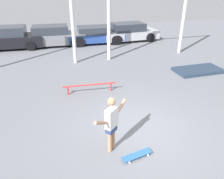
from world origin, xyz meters
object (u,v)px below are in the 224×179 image
(manual_pad, at_px, (198,70))
(parked_car_blue, at_px, (95,35))
(grind_rail, at_px, (90,86))
(skateboard, at_px, (137,155))
(parked_car_silver, at_px, (129,32))
(parked_car_grey, at_px, (53,36))
(parked_car_black, at_px, (11,38))
(skateboarder, at_px, (111,122))

(manual_pad, xyz_separation_m, parked_car_blue, (-3.70, 7.19, 0.52))
(manual_pad, distance_m, grind_rail, 5.80)
(skateboard, bearing_deg, parked_car_silver, 59.89)
(grind_rail, xyz_separation_m, parked_car_blue, (2.05, 7.91, 0.30))
(manual_pad, height_order, parked_car_silver, parked_car_silver)
(grind_rail, xyz_separation_m, parked_car_grey, (-0.98, 8.10, 0.37))
(manual_pad, bearing_deg, parked_car_black, 142.00)
(skateboarder, xyz_separation_m, grind_rail, (0.13, 3.53, -0.60))
(skateboard, height_order, parked_car_blue, parked_car_blue)
(parked_car_black, height_order, parked_car_blue, parked_car_black)
(parked_car_grey, distance_m, parked_car_silver, 5.69)
(manual_pad, xyz_separation_m, parked_car_black, (-9.50, 7.42, 0.62))
(grind_rail, height_order, parked_car_grey, parked_car_grey)
(parked_car_silver, bearing_deg, parked_car_blue, 175.91)
(parked_car_grey, bearing_deg, parked_car_blue, -0.27)
(skateboarder, xyz_separation_m, parked_car_grey, (-0.85, 11.63, -0.22))
(skateboard, distance_m, parked_car_silver, 12.59)
(skateboarder, xyz_separation_m, skateboard, (0.55, -0.47, -0.83))
(parked_car_black, bearing_deg, skateboard, -67.36)
(skateboarder, xyz_separation_m, parked_car_black, (-3.61, 11.67, -0.20))
(parked_car_blue, bearing_deg, parked_car_silver, 1.06)
(skateboarder, height_order, parked_car_black, skateboarder)
(parked_car_silver, bearing_deg, skateboard, -112.34)
(skateboarder, height_order, parked_car_silver, skateboarder)
(parked_car_black, relative_size, parked_car_blue, 1.00)
(manual_pad, relative_size, parked_car_blue, 0.57)
(skateboarder, bearing_deg, parked_car_blue, 39.90)
(manual_pad, height_order, parked_car_blue, parked_car_blue)
(skateboarder, distance_m, parked_car_grey, 11.66)
(grind_rail, xyz_separation_m, parked_car_black, (-3.75, 8.14, 0.40))
(skateboarder, xyz_separation_m, parked_car_silver, (4.84, 11.36, -0.24))
(parked_car_black, bearing_deg, parked_car_grey, 2.93)
(skateboarder, bearing_deg, parked_car_silver, 27.64)
(parked_car_black, distance_m, parked_car_silver, 8.46)
(manual_pad, height_order, parked_car_black, parked_car_black)
(parked_car_grey, bearing_deg, parked_car_silver, 0.64)
(parked_car_blue, bearing_deg, manual_pad, -60.02)
(skateboarder, relative_size, skateboard, 1.86)
(manual_pad, distance_m, parked_car_grey, 10.01)
(parked_car_blue, distance_m, parked_car_silver, 2.66)
(skateboarder, relative_size, parked_car_silver, 0.37)
(skateboarder, height_order, parked_car_grey, skateboarder)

